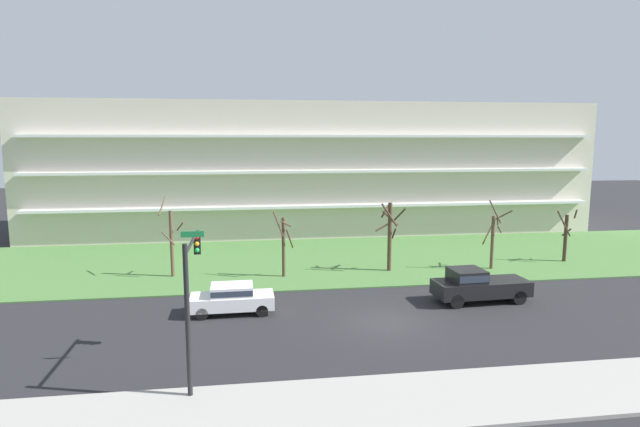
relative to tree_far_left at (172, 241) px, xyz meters
The scene contains 12 objects.
ground 15.98m from the tree_far_left, 41.35° to the right, with size 160.00×160.00×0.00m, color #232326.
sidewalk_curb_near 22.05m from the tree_far_left, 57.25° to the right, with size 80.00×4.00×0.15m, color #99968E.
grass_lawn_strip 12.62m from the tree_far_left, 16.77° to the left, with size 80.00×16.00×0.08m, color #477238.
apartment_building 21.55m from the tree_far_left, 56.04° to the left, with size 53.69×13.00×12.62m.
tree_far_left is the anchor object (origin of this frame).
tree_left 7.49m from the tree_far_left, ahead, with size 1.40×0.92×4.49m.
tree_center 14.87m from the tree_far_left, ahead, with size 1.87×1.71×4.89m.
tree_right 22.29m from the tree_far_left, ahead, with size 1.84×1.87×5.05m.
tree_far_right 28.70m from the tree_far_left, ahead, with size 1.62×1.33×4.11m.
sedan_white_near_left 9.09m from the tree_far_left, 62.44° to the right, with size 4.42×1.86×1.57m.
pickup_black_center_left 19.66m from the tree_far_left, 23.90° to the right, with size 5.49×2.25×1.95m.
traffic_signal_mast 15.66m from the tree_far_left, 79.46° to the right, with size 0.90×4.85×5.68m.
Camera 1 is at (-6.89, -24.54, 9.27)m, focal length 29.10 mm.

